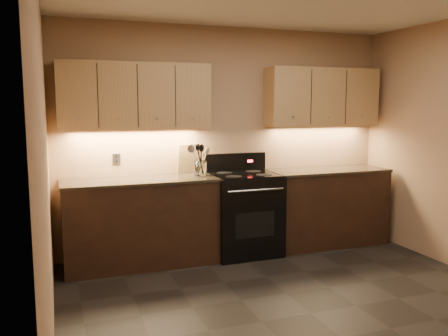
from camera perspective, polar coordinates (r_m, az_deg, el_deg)
The scene contains 16 objects.
floor at distance 4.16m, azimuth 10.42°, elevation -16.83°, with size 4.00×4.00×0.00m, color black.
wall_back at distance 5.61m, azimuth 0.43°, elevation 3.44°, with size 4.00×0.04×2.60m, color #A0845E.
wall_left at distance 3.28m, azimuth -20.75°, elevation -0.11°, with size 0.04×4.00×2.60m, color #A0845E.
counter_left at distance 5.18m, azimuth -9.98°, elevation -6.40°, with size 1.62×0.62×0.93m.
counter_right at distance 5.98m, azimuth 12.13°, elevation -4.54°, with size 1.46×0.62×0.93m.
stove at distance 5.47m, azimuth 2.37°, elevation -5.38°, with size 0.76×0.68×1.14m.
upper_cab_left at distance 5.17m, azimuth -10.62°, elevation 8.49°, with size 1.60×0.30×0.70m, color tan.
upper_cab_right at distance 5.98m, azimuth 11.73°, elevation 8.34°, with size 1.44×0.30×0.70m, color tan.
outlet_plate at distance 5.32m, azimuth -12.81°, elevation 1.07°, with size 0.09×0.01×0.12m, color #B2B5BA.
utensil_crock at distance 5.25m, azimuth -2.83°, elevation -0.06°, with size 0.17×0.17×0.17m.
cutting_board at distance 5.45m, azimuth -4.33°, elevation 1.16°, with size 0.27×0.02×0.34m, color tan.
wooden_spoon at distance 5.22m, azimuth -2.99°, elevation 0.90°, with size 0.06×0.06×0.31m, color tan, non-canonical shape.
black_spoon at distance 5.26m, azimuth -2.92°, elevation 1.08°, with size 0.06×0.06×0.33m, color black, non-canonical shape.
black_turner at distance 5.21m, azimuth -2.55°, elevation 1.07°, with size 0.08×0.08×0.34m, color black, non-canonical shape.
steel_spatula at distance 5.26m, azimuth -2.68°, elevation 1.21°, with size 0.08×0.08×0.35m, color silver, non-canonical shape.
steel_skimmer at distance 5.23m, azimuth -2.37°, elevation 1.11°, with size 0.09×0.09×0.34m, color silver, non-canonical shape.
Camera 1 is at (-1.94, -3.25, 1.72)m, focal length 38.00 mm.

